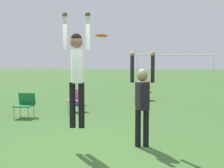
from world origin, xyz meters
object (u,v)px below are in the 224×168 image
Objects in this scene: camping_chair_2 at (76,98)px; camping_chair_1 at (25,103)px; camping_chair_0 at (144,90)px; cooler_box at (77,101)px; frisbee at (102,36)px; person_defending at (142,97)px; person_jumping at (77,66)px.

camping_chair_1 is at bearing 34.30° from camping_chair_2.
camping_chair_0 is 1.66× the size of cooler_box.
camping_chair_0 is (0.75, 7.89, -1.84)m from frisbee.
cooler_box is (-2.72, 5.79, -0.87)m from person_defending.
person_defending is at bearing -64.79° from cooler_box.
person_defending is 6.45m from cooler_box.
camping_chair_1 is 3.00m from cooler_box.
cooler_box is at bearing -5.39° from person_jumping.
camping_chair_1 is (-2.93, 3.09, -1.86)m from frisbee.
frisbee is at bearing 54.90° from camping_chair_0.
camping_chair_2 is (-1.60, 4.42, -1.83)m from frisbee.
person_jumping is at bearing -76.89° from cooler_box.
camping_chair_1 is (-3.68, -4.80, -0.02)m from camping_chair_0.
person_jumping reaches higher than camping_chair_0.
person_defending is 4.83m from camping_chair_1.
person_jumping reaches higher than cooler_box.
camping_chair_0 reaches higher than camping_chair_1.
frisbee is at bearing 133.29° from camping_chair_1.
camping_chair_2 is at bearing -4.83° from person_jumping.
camping_chair_2 reaches higher than cooler_box.
camping_chair_0 reaches higher than cooler_box.
camping_chair_0 is 3.33m from cooler_box.
camping_chair_2 is at bearing -135.01° from camping_chair_1.
camping_chair_2 is 1.56× the size of cooler_box.
frisbee is at bearing -72.17° from cooler_box.
cooler_box is at bearing -89.59° from camping_chair_2.
camping_chair_1 is at bearing 133.45° from frisbee.
person_jumping reaches higher than camping_chair_1.
person_jumping is 2.72× the size of camping_chair_0.
camping_chair_0 is at bearing -135.08° from camping_chair_2.
camping_chair_1 reaches higher than cooler_box.
person_defending is 2.52× the size of camping_chair_2.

